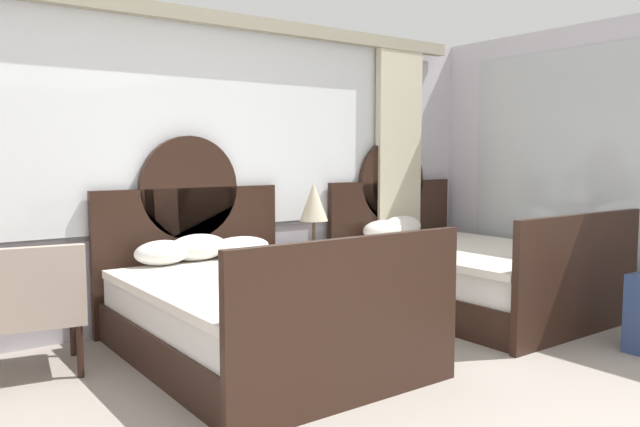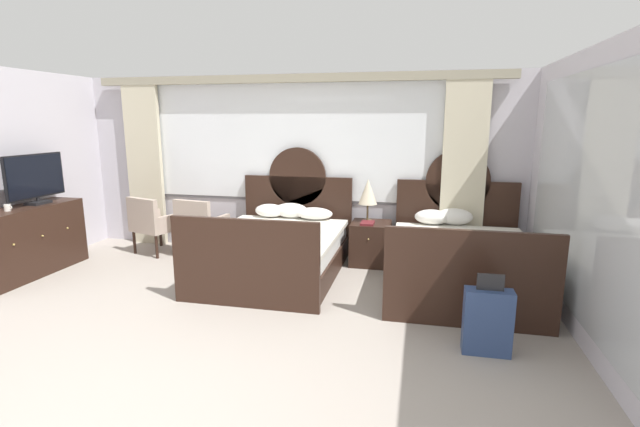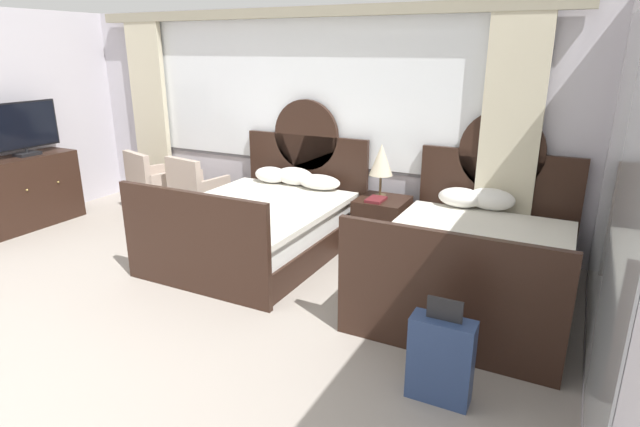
{
  "view_description": "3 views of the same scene",
  "coord_description": "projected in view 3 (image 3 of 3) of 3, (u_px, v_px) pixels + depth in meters",
  "views": [
    {
      "loc": [
        -2.15,
        -0.73,
        1.47
      ],
      "look_at": [
        0.53,
        2.92,
        1.04
      ],
      "focal_mm": 34.88,
      "sensor_mm": 36.0,
      "label": 1
    },
    {
      "loc": [
        1.9,
        -2.46,
        2.04
      ],
      "look_at": [
        0.79,
        2.54,
        0.97
      ],
      "focal_mm": 25.57,
      "sensor_mm": 36.0,
      "label": 2
    },
    {
      "loc": [
        3.14,
        -1.42,
        2.23
      ],
      "look_at": [
        1.15,
        2.46,
        0.81
      ],
      "focal_mm": 28.76,
      "sensor_mm": 36.0,
      "label": 3
    }
  ],
  "objects": [
    {
      "name": "book_on_nightstand",
      "position": [
        376.0,
        199.0,
        5.68
      ],
      "size": [
        0.18,
        0.26,
        0.03
      ],
      "color": "maroon",
      "rests_on": "nightstand_between_beds"
    },
    {
      "name": "bed_near_window",
      "position": [
        262.0,
        223.0,
        5.77
      ],
      "size": [
        1.68,
        2.26,
        1.62
      ],
      "color": "black",
      "rests_on": "ground_plane"
    },
    {
      "name": "tv_flatscreen",
      "position": [
        23.0,
        128.0,
        6.41
      ],
      "size": [
        0.2,
        0.94,
        0.67
      ],
      "color": "black",
      "rests_on": "dresser_minibar"
    },
    {
      "name": "wall_right_mirror",
      "position": [
        625.0,
        209.0,
        2.92
      ],
      "size": [
        0.08,
        4.86,
        2.7
      ],
      "color": "silver",
      "rests_on": "ground_plane"
    },
    {
      "name": "dresser_minibar",
      "position": [
        15.0,
        194.0,
        6.47
      ],
      "size": [
        0.53,
        1.58,
        0.92
      ],
      "color": "black",
      "rests_on": "ground_plane"
    },
    {
      "name": "armchair_by_window_left",
      "position": [
        195.0,
        186.0,
        6.73
      ],
      "size": [
        0.69,
        0.69,
        0.89
      ],
      "color": "#B29E8E",
      "rests_on": "ground_plane"
    },
    {
      "name": "wall_back_window",
      "position": [
        304.0,
        112.0,
        6.41
      ],
      "size": [
        6.78,
        0.22,
        2.7
      ],
      "color": "silver",
      "rests_on": "ground_plane"
    },
    {
      "name": "table_lamp_on_nightstand",
      "position": [
        381.0,
        160.0,
        5.73
      ],
      "size": [
        0.27,
        0.27,
        0.61
      ],
      "color": "brown",
      "rests_on": "nightstand_between_beds"
    },
    {
      "name": "bed_near_mirror",
      "position": [
        473.0,
        261.0,
        4.75
      ],
      "size": [
        1.68,
        2.26,
        1.62
      ],
      "color": "black",
      "rests_on": "ground_plane"
    },
    {
      "name": "nightstand_between_beds",
      "position": [
        382.0,
        224.0,
        5.86
      ],
      "size": [
        0.55,
        0.57,
        0.6
      ],
      "color": "black",
      "rests_on": "ground_plane"
    },
    {
      "name": "suitcase_on_floor",
      "position": [
        441.0,
        359.0,
        3.32
      ],
      "size": [
        0.41,
        0.18,
        0.74
      ],
      "color": "navy",
      "rests_on": "ground_plane"
    },
    {
      "name": "armchair_by_window_centre",
      "position": [
        151.0,
        179.0,
        7.07
      ],
      "size": [
        0.76,
        0.76,
        0.89
      ],
      "color": "#B29E8E",
      "rests_on": "ground_plane"
    }
  ]
}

